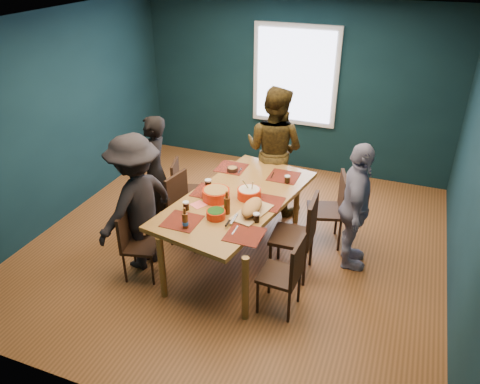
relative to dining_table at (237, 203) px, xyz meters
The scene contains 26 objects.
room 0.81m from the dining_table, 99.72° to the left, with size 5.01×5.01×2.71m.
dining_table is the anchor object (origin of this frame).
chair_left_far 1.17m from the dining_table, 151.30° to the left, with size 0.48×0.48×0.85m.
chair_left_mid 0.77m from the dining_table, behind, with size 0.47×0.47×0.91m.
chair_left_near 1.24m from the dining_table, 140.95° to the right, with size 0.45×0.45×0.82m.
chair_right_far 1.22m from the dining_table, 34.41° to the left, with size 0.53×0.53×0.95m.
chair_right_mid 0.81m from the dining_table, ahead, with size 0.47×0.47×1.01m.
chair_right_near 1.11m from the dining_table, 41.00° to the right, with size 0.41×0.41×0.87m.
person_far_left 1.29m from the dining_table, 167.09° to the left, with size 0.56×0.37×1.53m, color black.
person_back 1.30m from the dining_table, 88.33° to the left, with size 0.86×0.67×1.77m, color black.
person_right 1.34m from the dining_table, 13.99° to the left, with size 0.90×0.38×1.54m, color silver.
person_near_left 1.14m from the dining_table, 151.59° to the right, with size 1.06×0.61×1.63m, color black.
bowl_salad 0.29m from the dining_table, 146.20° to the right, with size 0.31×0.31×0.13m.
bowl_dumpling 0.19m from the dining_table, 16.31° to the left, with size 0.27×0.27×0.25m.
bowl_herbs 0.52m from the dining_table, 95.46° to the right, with size 0.21×0.21×0.09m.
cutting_board 0.42m from the dining_table, 45.48° to the right, with size 0.37×0.66×0.14m.
small_bowl 0.68m from the dining_table, 116.54° to the left, with size 0.14×0.14×0.06m.
beer_bottle_a 0.85m from the dining_table, 108.17° to the right, with size 0.06×0.06×0.24m.
beer_bottle_b 0.42m from the dining_table, 85.71° to the right, with size 0.07×0.07×0.26m.
cola_glass_a 0.64m from the dining_table, 132.33° to the right, with size 0.07×0.07×0.10m.
cola_glass_b 0.58m from the dining_table, 47.89° to the right, with size 0.07×0.07×0.10m.
cola_glass_c 0.71m from the dining_table, 51.32° to the left, with size 0.07×0.07×0.10m.
cola_glass_d 0.43m from the dining_table, 168.46° to the left, with size 0.08×0.08×0.11m.
napkin_a 0.33m from the dining_table, ahead, with size 0.16×0.16×0.00m, color #FF6E6B.
napkin_b 0.47m from the dining_table, 136.51° to the right, with size 0.15×0.15×0.00m, color #FF6E6B.
napkin_c 0.82m from the dining_table, 64.89° to the right, with size 0.15×0.15×0.00m, color #FF6E6B.
Camera 1 is at (1.80, -4.59, 3.45)m, focal length 35.00 mm.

